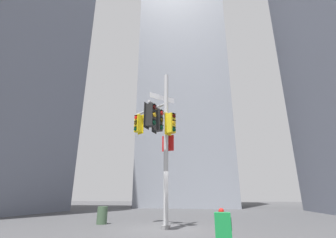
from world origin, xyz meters
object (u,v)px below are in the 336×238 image
object	(u,v)px
signal_pole_assembly	(158,129)
fire_hydrant	(222,219)
trash_bin	(102,215)
newspaper_box	(223,231)

from	to	relation	value
signal_pole_assembly	fire_hydrant	xyz separation A→B (m)	(2.82, -0.22, -4.07)
signal_pole_assembly	trash_bin	bearing A→B (deg)	157.57
signal_pole_assembly	newspaper_box	size ratio (longest dim) A/B	8.07
signal_pole_assembly	trash_bin	size ratio (longest dim) A/B	8.82
fire_hydrant	trash_bin	bearing A→B (deg)	165.53
newspaper_box	trash_bin	xyz separation A→B (m)	(-6.04, 5.07, -0.04)
fire_hydrant	trash_bin	world-z (taller)	fire_hydrant
newspaper_box	signal_pole_assembly	bearing A→B (deg)	126.66
trash_bin	fire_hydrant	bearing A→B (deg)	-14.47
fire_hydrant	newspaper_box	xyz separation A→B (m)	(-0.05, -3.50, -0.00)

